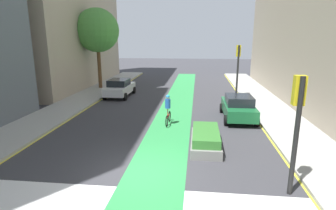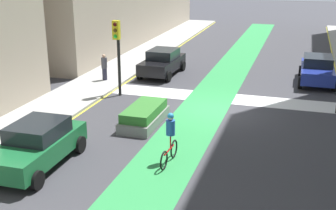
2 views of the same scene
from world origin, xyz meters
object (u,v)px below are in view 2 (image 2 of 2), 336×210
car_green_right_far (37,145)px  median_planter (144,116)px  traffic_signal_near_right (117,44)px  car_blue_left_near (317,69)px  cyclist_in_lane (170,137)px  pedestrian_sidewalk_right_a (104,67)px  car_black_right_near (162,62)px

car_green_right_far → median_planter: size_ratio=1.35×
traffic_signal_near_right → car_blue_left_near: bearing=-150.0°
car_green_right_far → cyclist_in_lane: 4.66m
car_blue_left_near → cyclist_in_lane: 13.70m
traffic_signal_near_right → car_blue_left_near: size_ratio=0.94×
cyclist_in_lane → pedestrian_sidewalk_right_a: cyclist_in_lane is taller
pedestrian_sidewalk_right_a → cyclist_in_lane: bearing=126.4°
car_blue_left_near → median_planter: bearing=52.1°
car_blue_left_near → pedestrian_sidewalk_right_a: (11.89, 3.54, 0.12)m
car_blue_left_near → cyclist_in_lane: cyclist_in_lane is taller
car_black_right_near → pedestrian_sidewalk_right_a: 3.83m
cyclist_in_lane → car_green_right_far: bearing=20.2°
car_green_right_far → pedestrian_sidewalk_right_a: (2.40, -10.78, 0.12)m
cyclist_in_lane → car_blue_left_near: bearing=-111.9°
car_black_right_near → cyclist_in_lane: (-4.09, 11.90, 0.17)m
pedestrian_sidewalk_right_a → median_planter: (-4.59, 5.85, -0.52)m
traffic_signal_near_right → cyclist_in_lane: size_ratio=2.15×
car_green_right_far → cyclist_in_lane: cyclist_in_lane is taller
traffic_signal_near_right → pedestrian_sidewalk_right_a: (1.86, -2.25, -1.88)m
car_green_right_far → cyclist_in_lane: bearing=-159.8°
car_blue_left_near → traffic_signal_near_right: bearing=30.0°
car_green_right_far → cyclist_in_lane: size_ratio=2.27×
car_black_right_near → car_blue_left_near: (-9.21, -0.80, 0.00)m
car_black_right_near → median_planter: 8.80m
car_blue_left_near → pedestrian_sidewalk_right_a: bearing=16.6°
car_green_right_far → car_blue_left_near: (-9.49, -14.32, 0.00)m
traffic_signal_near_right → car_green_right_far: 8.78m
cyclist_in_lane → median_planter: cyclist_in_lane is taller
traffic_signal_near_right → car_green_right_far: size_ratio=0.95×
traffic_signal_near_right → car_black_right_near: traffic_signal_near_right is taller
car_blue_left_near → median_planter: car_blue_left_near is taller
car_black_right_near → pedestrian_sidewalk_right_a: pedestrian_sidewalk_right_a is taller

